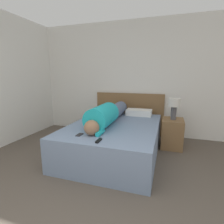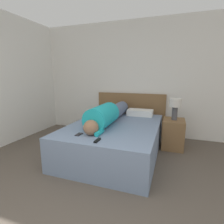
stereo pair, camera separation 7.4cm
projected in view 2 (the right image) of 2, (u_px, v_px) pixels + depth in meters
wall_back at (139, 79)px, 4.04m from camera, size 5.92×0.06×2.60m
bed at (115, 138)px, 3.15m from camera, size 1.50×2.06×0.54m
headboard at (130, 114)px, 4.19m from camera, size 1.62×0.04×0.98m
nightstand at (173, 134)px, 3.38m from camera, size 0.40×0.50×0.56m
table_lamp at (175, 105)px, 3.27m from camera, size 0.22×0.22×0.41m
person_lying at (108, 115)px, 3.13m from camera, size 0.37×1.76×0.37m
pillow_near_headboard at (112, 110)px, 3.97m from camera, size 0.56×0.29×0.14m
pillow_second at (140, 113)px, 3.76m from camera, size 0.53×0.29×0.13m
tv_remote at (97, 140)px, 2.28m from camera, size 0.04×0.15×0.02m
cell_phone at (79, 134)px, 2.54m from camera, size 0.06×0.13×0.01m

